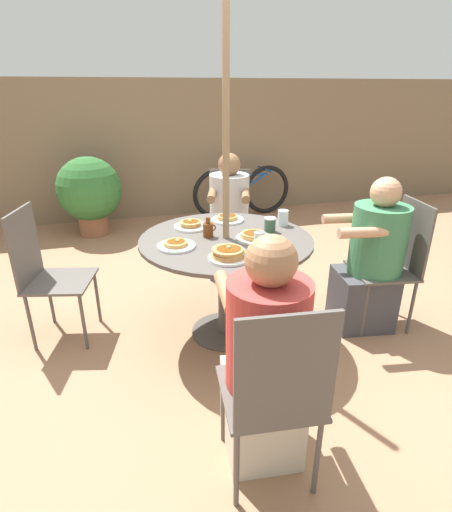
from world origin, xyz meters
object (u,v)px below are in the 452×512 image
at_px(syrup_bottle, 208,229).
at_px(drinking_glass_b, 259,243).
at_px(pancake_plate_c, 227,219).
at_px(pancake_plate_d, 229,254).
at_px(drinking_glass_a, 283,218).
at_px(pancake_plate_a, 191,225).
at_px(coffee_cup, 270,225).
at_px(pancake_plate_e, 254,237).
at_px(patio_chair_south, 229,214).
at_px(diner_north, 265,364).
at_px(patio_chair_east, 395,258).
at_px(patio_table, 226,258).
at_px(pancake_plate_b, 176,245).
at_px(potted_shrub, 89,191).
at_px(bicycle, 242,191).
at_px(diner_east, 371,263).
at_px(patio_chair_north, 276,390).
at_px(patio_chair_west, 45,269).
at_px(diner_south, 229,221).

bearing_deg(syrup_bottle, drinking_glass_b, -56.59).
distance_m(pancake_plate_c, pancake_plate_d, 0.72).
bearing_deg(drinking_glass_a, pancake_plate_a, 169.55).
bearing_deg(coffee_cup, pancake_plate_d, -136.17).
bearing_deg(pancake_plate_e, patio_chair_south, 81.56).
bearing_deg(pancake_plate_e, pancake_plate_d, -132.64).
bearing_deg(diner_north, syrup_bottle, 95.93).
relative_size(pancake_plate_d, drinking_glass_b, 1.83).
height_order(pancake_plate_a, pancake_plate_e, pancake_plate_a).
height_order(patio_chair_east, syrup_bottle, patio_chair_east).
xyz_separation_m(pancake_plate_c, pancake_plate_e, (0.06, -0.43, 0.00)).
distance_m(patio_table, pancake_plate_b, 0.39).
relative_size(syrup_bottle, drinking_glass_b, 1.02).
xyz_separation_m(patio_chair_south, coffee_cup, (-0.03, -1.13, 0.26)).
relative_size(pancake_plate_e, potted_shrub, 0.26).
bearing_deg(drinking_glass_b, bicycle, 74.22).
distance_m(patio_chair_south, pancake_plate_e, 1.28).
height_order(patio_chair_south, bicycle, patio_chair_south).
xyz_separation_m(patio_chair_east, pancake_plate_d, (-1.29, -0.16, 0.24)).
height_order(diner_east, bicycle, diner_east).
xyz_separation_m(pancake_plate_a, drinking_glass_a, (0.65, -0.12, 0.04)).
distance_m(diner_east, drinking_glass_a, 0.71).
bearing_deg(pancake_plate_b, drinking_glass_a, 15.66).
bearing_deg(patio_chair_north, drinking_glass_a, 72.48).
relative_size(patio_chair_north, pancake_plate_d, 3.91).
xyz_separation_m(patio_chair_south, pancake_plate_b, (-0.70, -1.25, 0.23)).
relative_size(patio_chair_east, pancake_plate_e, 3.91).
xyz_separation_m(patio_chair_west, potted_shrub, (0.20, 2.19, 0.00)).
distance_m(patio_chair_north, pancake_plate_e, 1.20).
bearing_deg(patio_chair_north, pancake_plate_d, 92.88).
xyz_separation_m(syrup_bottle, coffee_cup, (0.43, -0.01, -0.00)).
height_order(patio_chair_west, pancake_plate_e, patio_chair_west).
relative_size(pancake_plate_e, drinking_glass_b, 1.83).
xyz_separation_m(diner_north, syrup_bottle, (-0.00, 1.09, 0.27)).
bearing_deg(syrup_bottle, patio_chair_west, 167.79).
relative_size(diner_north, coffee_cup, 11.45).
distance_m(diner_east, diner_south, 1.37).
xyz_separation_m(patio_chair_north, pancake_plate_d, (0.04, 0.87, 0.24)).
relative_size(diner_south, coffee_cup, 11.37).
height_order(pancake_plate_c, pancake_plate_d, pancake_plate_d).
xyz_separation_m(patio_chair_south, diner_south, (-0.05, -0.17, -0.01)).
bearing_deg(syrup_bottle, potted_shrub, 109.91).
xyz_separation_m(patio_chair_west, pancake_plate_c, (1.30, 0.07, 0.23)).
xyz_separation_m(pancake_plate_d, syrup_bottle, (-0.03, 0.40, 0.02)).
bearing_deg(pancake_plate_e, patio_table, 156.40).
xyz_separation_m(pancake_plate_c, drinking_glass_a, (0.36, -0.21, 0.04)).
bearing_deg(diner_south, diner_east, 139.09).
bearing_deg(pancake_plate_c, drinking_glass_a, -30.03).
bearing_deg(patio_chair_south, pancake_plate_b, 77.66).
height_order(pancake_plate_a, pancake_plate_b, pancake_plate_a).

